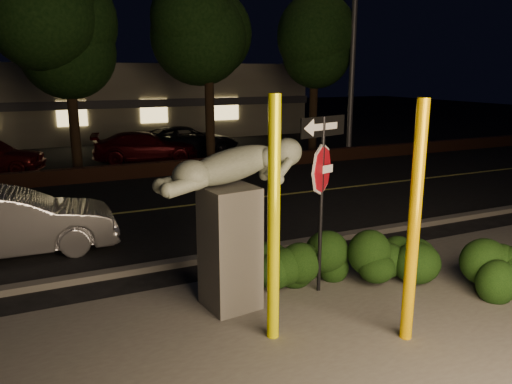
% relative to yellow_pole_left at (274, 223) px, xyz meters
% --- Properties ---
extents(ground, '(90.00, 90.00, 0.00)m').
position_rel_yellow_pole_left_xyz_m(ground, '(1.26, 10.20, -1.67)').
color(ground, black).
rests_on(ground, ground).
extents(patio, '(14.00, 6.00, 0.02)m').
position_rel_yellow_pole_left_xyz_m(patio, '(1.26, -0.80, -1.66)').
color(patio, '#4C4944').
rests_on(patio, ground).
extents(road, '(80.00, 8.00, 0.01)m').
position_rel_yellow_pole_left_xyz_m(road, '(1.26, 7.20, -1.67)').
color(road, black).
rests_on(road, ground).
extents(lane_marking, '(80.00, 0.12, 0.00)m').
position_rel_yellow_pole_left_xyz_m(lane_marking, '(1.26, 7.20, -1.65)').
color(lane_marking, '#BAB44A').
rests_on(lane_marking, road).
extents(curb, '(80.00, 0.25, 0.12)m').
position_rel_yellow_pole_left_xyz_m(curb, '(1.26, 3.10, -1.61)').
color(curb, '#4C4944').
rests_on(curb, ground).
extents(brick_wall, '(40.00, 0.35, 0.50)m').
position_rel_yellow_pole_left_xyz_m(brick_wall, '(1.26, 11.50, -1.42)').
color(brick_wall, '#422215').
rests_on(brick_wall, ground).
extents(parking_lot, '(40.00, 12.00, 0.01)m').
position_rel_yellow_pole_left_xyz_m(parking_lot, '(1.26, 17.20, -1.66)').
color(parking_lot, black).
rests_on(parking_lot, ground).
extents(building, '(22.00, 10.20, 4.00)m').
position_rel_yellow_pole_left_xyz_m(building, '(1.26, 25.19, 0.33)').
color(building, '#706A59').
rests_on(building, ground).
extents(tree_far_c, '(4.80, 4.80, 7.84)m').
position_rel_yellow_pole_left_xyz_m(tree_far_c, '(3.76, 13.00, 3.99)').
color(tree_far_c, black).
rests_on(tree_far_c, ground).
extents(tree_far_d, '(4.40, 4.40, 7.42)m').
position_rel_yellow_pole_left_xyz_m(tree_far_d, '(8.76, 13.50, 3.75)').
color(tree_far_d, black).
rests_on(tree_far_d, ground).
extents(yellow_pole_left, '(0.17, 0.17, 3.34)m').
position_rel_yellow_pole_left_xyz_m(yellow_pole_left, '(0.00, 0.00, 0.00)').
color(yellow_pole_left, '#FFFB03').
rests_on(yellow_pole_left, ground).
extents(yellow_pole_right, '(0.16, 0.16, 3.29)m').
position_rel_yellow_pole_left_xyz_m(yellow_pole_right, '(1.66, -0.80, -0.03)').
color(yellow_pole_right, '#F9BC00').
rests_on(yellow_pole_right, ground).
extents(signpost, '(0.96, 0.30, 2.92)m').
position_rel_yellow_pole_left_xyz_m(signpost, '(1.37, 1.01, 0.41)').
color(signpost, black).
rests_on(signpost, ground).
extents(sculpture, '(2.43, 0.92, 2.59)m').
position_rel_yellow_pole_left_xyz_m(sculpture, '(-0.14, 1.12, -0.07)').
color(sculpture, '#4C4944').
rests_on(sculpture, ground).
extents(hedge_center, '(2.01, 1.39, 0.96)m').
position_rel_yellow_pole_left_xyz_m(hedge_center, '(1.26, 1.56, -1.19)').
color(hedge_center, black).
rests_on(hedge_center, ground).
extents(hedge_right, '(1.63, 0.90, 1.05)m').
position_rel_yellow_pole_left_xyz_m(hedge_right, '(2.76, 0.81, -1.14)').
color(hedge_right, black).
rests_on(hedge_right, ground).
extents(hedge_far_right, '(1.41, 0.90, 0.96)m').
position_rel_yellow_pole_left_xyz_m(hedge_far_right, '(4.17, -0.25, -1.19)').
color(hedge_far_right, black).
rests_on(hedge_far_right, ground).
extents(silver_sedan, '(4.10, 1.54, 1.34)m').
position_rel_yellow_pole_left_xyz_m(silver_sedan, '(-3.31, 5.06, -1.00)').
color(silver_sedan, silver).
rests_on(silver_sedan, ground).
extents(parked_car_darkred, '(4.43, 2.45, 1.22)m').
position_rel_yellow_pole_left_xyz_m(parked_car_darkred, '(1.52, 14.56, -1.06)').
color(parked_car_darkred, '#3D0509').
rests_on(parked_car_darkred, ground).
extents(parked_car_dark, '(4.74, 2.42, 1.28)m').
position_rel_yellow_pole_left_xyz_m(parked_car_dark, '(3.45, 15.26, -1.03)').
color(parked_car_dark, black).
rests_on(parked_car_dark, ground).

